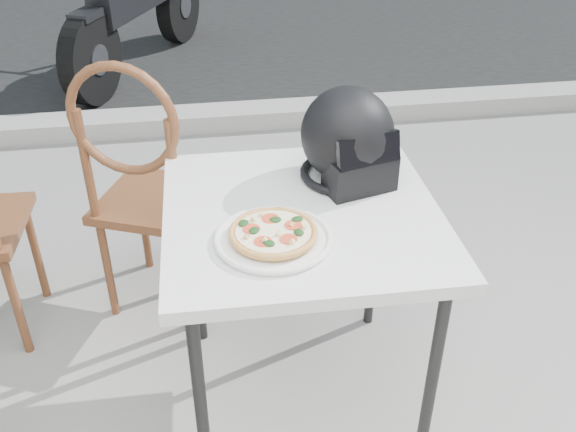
{
  "coord_description": "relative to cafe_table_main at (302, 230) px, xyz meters",
  "views": [
    {
      "loc": [
        -0.29,
        -1.06,
        1.85
      ],
      "look_at": [
        -0.06,
        0.48,
        0.86
      ],
      "focal_mm": 40.0,
      "sensor_mm": 36.0,
      "label": 1
    }
  ],
  "objects": [
    {
      "name": "curb",
      "position": [
        -0.0,
        2.42,
        -0.67
      ],
      "size": [
        30.0,
        0.25,
        0.12
      ],
      "primitive_type": "cube",
      "color": "#98958F",
      "rests_on": "ground"
    },
    {
      "name": "cafe_table_main",
      "position": [
        0.0,
        0.0,
        0.0
      ],
      "size": [
        0.86,
        0.86,
        0.81
      ],
      "rotation": [
        0.0,
        0.0,
        -0.01
      ],
      "color": "silver",
      "rests_on": "ground"
    },
    {
      "name": "plate",
      "position": [
        -0.11,
        -0.15,
        0.08
      ],
      "size": [
        0.41,
        0.41,
        0.02
      ],
      "rotation": [
        0.0,
        0.0,
        0.25
      ],
      "color": "white",
      "rests_on": "cafe_table_main"
    },
    {
      "name": "pizza",
      "position": [
        -0.11,
        -0.15,
        0.1
      ],
      "size": [
        0.28,
        0.28,
        0.03
      ],
      "rotation": [
        0.0,
        0.0,
        0.09
      ],
      "color": "tan",
      "rests_on": "plate"
    },
    {
      "name": "helmet",
      "position": [
        0.18,
        0.18,
        0.21
      ],
      "size": [
        0.37,
        0.38,
        0.31
      ],
      "rotation": [
        0.0,
        0.0,
        0.27
      ],
      "color": "black",
      "rests_on": "cafe_table_main"
    },
    {
      "name": "cafe_chair_main",
      "position": [
        -0.51,
        0.58,
        -0.1
      ],
      "size": [
        0.57,
        0.57,
        1.14
      ],
      "rotation": [
        0.0,
        0.0,
        2.74
      ],
      "color": "brown",
      "rests_on": "ground"
    },
    {
      "name": "motorcycle",
      "position": [
        -0.68,
        3.67,
        -0.25
      ],
      "size": [
        1.02,
        2.04,
        1.09
      ],
      "rotation": [
        0.0,
        0.0,
        -0.43
      ],
      "color": "black",
      "rests_on": "street_asphalt"
    }
  ]
}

